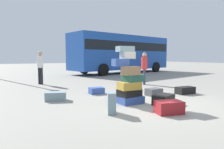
{
  "coord_description": "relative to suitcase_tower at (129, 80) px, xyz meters",
  "views": [
    {
      "loc": [
        -3.91,
        -4.67,
        1.38
      ],
      "look_at": [
        -0.48,
        1.42,
        0.78
      ],
      "focal_mm": 32.92,
      "sensor_mm": 36.0,
      "label": 1
    }
  ],
  "objects": [
    {
      "name": "suitcase_tower",
      "position": [
        0.0,
        0.0,
        0.0
      ],
      "size": [
        0.88,
        0.75,
        1.7
      ],
      "color": "#334F99",
      "rests_on": "ground"
    },
    {
      "name": "suitcase_black_white_trunk",
      "position": [
        2.73,
        0.28,
        -0.56
      ],
      "size": [
        0.73,
        0.41,
        0.26
      ],
      "primitive_type": "cube",
      "rotation": [
        0.0,
        0.0,
        -0.06
      ],
      "color": "black",
      "rests_on": "ground"
    },
    {
      "name": "suitcase_slate_upright_blue",
      "position": [
        -1.81,
        1.45,
        -0.55
      ],
      "size": [
        0.71,
        0.55,
        0.28
      ],
      "primitive_type": "cube",
      "rotation": [
        0.0,
        0.0,
        -0.36
      ],
      "color": "gray",
      "rests_on": "ground"
    },
    {
      "name": "suitcase_slate_right_side",
      "position": [
        -0.99,
        -0.71,
        -0.43
      ],
      "size": [
        0.32,
        0.4,
        0.52
      ],
      "primitive_type": "cube",
      "rotation": [
        0.0,
        0.0,
        -0.43
      ],
      "color": "gray",
      "rests_on": "ground"
    },
    {
      "name": "parked_bus",
      "position": [
        6.09,
        10.05,
        1.15
      ],
      "size": [
        9.75,
        4.28,
        3.15
      ],
      "rotation": [
        0.0,
        0.0,
        0.19
      ],
      "color": "#1E4CA5",
      "rests_on": "ground"
    },
    {
      "name": "suitcase_maroon_behind_tower",
      "position": [
        0.24,
        -1.39,
        -0.53
      ],
      "size": [
        0.73,
        0.56,
        0.31
      ],
      "primitive_type": "cube",
      "rotation": [
        0.0,
        0.0,
        -0.26
      ],
      "color": "maroon",
      "rests_on": "ground"
    },
    {
      "name": "suitcase_charcoal_foreground_near",
      "position": [
        1.48,
        0.6,
        -0.56
      ],
      "size": [
        0.58,
        0.41,
        0.25
      ],
      "primitive_type": "cube",
      "rotation": [
        0.0,
        0.0,
        0.06
      ],
      "color": "#4C4C51",
      "rests_on": "ground"
    },
    {
      "name": "person_bearded_onlooker",
      "position": [
        -1.49,
        5.71,
        0.3
      ],
      "size": [
        0.3,
        0.33,
        1.65
      ],
      "rotation": [
        0.0,
        0.0,
        -1.2
      ],
      "color": "black",
      "rests_on": "ground"
    },
    {
      "name": "suitcase_black_foreground_far",
      "position": [
        0.79,
        -0.62,
        -0.54
      ],
      "size": [
        0.77,
        0.62,
        0.29
      ],
      "primitive_type": "cube",
      "rotation": [
        0.0,
        0.0,
        0.35
      ],
      "color": "black",
      "rests_on": "ground"
    },
    {
      "name": "person_tourist_with_camera",
      "position": [
        3.03,
        3.12,
        0.26
      ],
      "size": [
        0.3,
        0.3,
        1.59
      ],
      "rotation": [
        0.0,
        0.0,
        -2.2
      ],
      "color": "#3F334C",
      "rests_on": "ground"
    },
    {
      "name": "ground_plane",
      "position": [
        0.52,
        -0.33,
        -0.69
      ],
      "size": [
        80.0,
        80.0,
        0.0
      ],
      "primitive_type": "plane",
      "color": "gray"
    },
    {
      "name": "suitcase_navy_left_side",
      "position": [
        -0.16,
        1.92,
        -0.57
      ],
      "size": [
        0.55,
        0.44,
        0.24
      ],
      "primitive_type": "cube",
      "rotation": [
        0.0,
        0.0,
        -0.08
      ],
      "color": "#334F99",
      "rests_on": "ground"
    }
  ]
}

